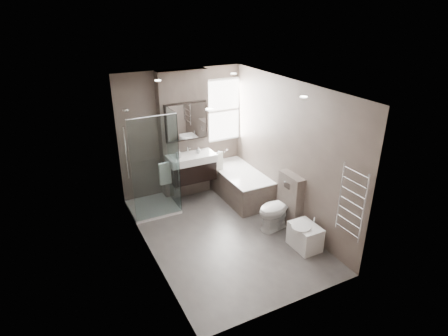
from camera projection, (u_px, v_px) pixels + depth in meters
room at (224, 167)px, 6.09m from camera, size 2.70×3.90×2.70m
vanity_pier at (184, 135)px, 7.54m from camera, size 1.00×0.25×2.60m
vanity at (192, 167)px, 7.48m from camera, size 0.95×0.47×0.66m
mirror_cabinet at (186, 122)px, 7.27m from camera, size 0.86×0.08×0.76m
towel_left at (165, 173)px, 7.24m from camera, size 0.24×0.06×0.44m
towel_right at (217, 163)px, 7.70m from camera, size 0.24×0.06×0.44m
shower_enclosure at (158, 187)px, 7.21m from camera, size 0.90×0.90×2.00m
bathtub at (240, 183)px, 7.77m from camera, size 0.75×1.60×0.57m
window at (222, 111)px, 7.84m from camera, size 0.98×0.06×1.33m
toilet at (278, 208)px, 6.67m from camera, size 0.82×0.53×0.78m
cistern_box at (290, 200)px, 6.71m from camera, size 0.19×0.55×1.00m
bidet at (305, 236)px, 6.18m from camera, size 0.45×0.52×0.54m
towel_radiator at (352, 202)px, 5.38m from camera, size 0.03×0.49×1.10m
soap_bottle_a at (179, 154)px, 7.21m from camera, size 0.08×0.08×0.17m
soap_bottle_b at (198, 150)px, 7.45m from camera, size 0.10×0.10×0.12m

